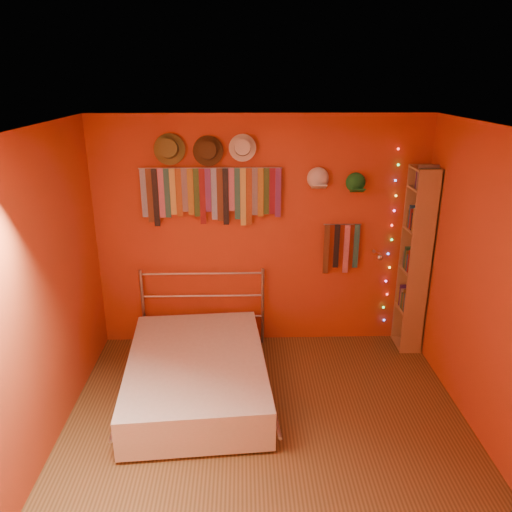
{
  "coord_description": "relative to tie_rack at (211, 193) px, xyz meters",
  "views": [
    {
      "loc": [
        -0.19,
        -3.33,
        2.85
      ],
      "look_at": [
        -0.08,
        0.9,
        1.31
      ],
      "focal_mm": 35.0,
      "sensor_mm": 36.0,
      "label": 1
    }
  ],
  "objects": [
    {
      "name": "ground",
      "position": [
        0.51,
        -1.68,
        -1.72
      ],
      "size": [
        3.5,
        3.5,
        0.0
      ],
      "primitive_type": "plane",
      "color": "#523B1C",
      "rests_on": "ground"
    },
    {
      "name": "back_wall",
      "position": [
        0.51,
        0.07,
        -0.47
      ],
      "size": [
        3.5,
        0.02,
        2.5
      ],
      "primitive_type": "cube",
      "color": "#A9351B",
      "rests_on": "ground"
    },
    {
      "name": "right_wall",
      "position": [
        2.26,
        -1.68,
        -0.47
      ],
      "size": [
        0.02,
        3.5,
        2.5
      ],
      "primitive_type": "cube",
      "color": "#A9351B",
      "rests_on": "ground"
    },
    {
      "name": "left_wall",
      "position": [
        -1.24,
        -1.68,
        -0.47
      ],
      "size": [
        0.02,
        3.5,
        2.5
      ],
      "primitive_type": "cube",
      "color": "#A9351B",
      "rests_on": "ground"
    },
    {
      "name": "ceiling",
      "position": [
        0.51,
        -1.68,
        0.78
      ],
      "size": [
        3.5,
        3.5,
        0.02
      ],
      "primitive_type": "cube",
      "color": "white",
      "rests_on": "back_wall"
    },
    {
      "name": "tie_rack",
      "position": [
        0.0,
        0.0,
        0.0
      ],
      "size": [
        1.45,
        0.03,
        0.6
      ],
      "color": "#AAAAAE",
      "rests_on": "back_wall"
    },
    {
      "name": "small_tie_rack",
      "position": [
        1.37,
        0.0,
        -0.59
      ],
      "size": [
        0.4,
        0.03,
        0.56
      ],
      "color": "#AAAAAE",
      "rests_on": "back_wall"
    },
    {
      "name": "fedora_olive",
      "position": [
        -0.4,
        -0.03,
        0.45
      ],
      "size": [
        0.31,
        0.17,
        0.31
      ],
      "rotation": [
        1.36,
        0.0,
        0.0
      ],
      "color": "brown",
      "rests_on": "back_wall"
    },
    {
      "name": "fedora_brown",
      "position": [
        -0.02,
        -0.03,
        0.43
      ],
      "size": [
        0.3,
        0.16,
        0.3
      ],
      "rotation": [
        1.36,
        0.0,
        0.0
      ],
      "color": "#412E17",
      "rests_on": "back_wall"
    },
    {
      "name": "fedora_white",
      "position": [
        0.33,
        -0.03,
        0.46
      ],
      "size": [
        0.27,
        0.15,
        0.27
      ],
      "rotation": [
        1.36,
        0.0,
        0.0
      ],
      "color": "silver",
      "rests_on": "back_wall"
    },
    {
      "name": "cap_white",
      "position": [
        1.09,
        0.01,
        0.14
      ],
      "size": [
        0.2,
        0.25,
        0.2
      ],
      "color": "white",
      "rests_on": "back_wall"
    },
    {
      "name": "cap_green",
      "position": [
        1.48,
        0.01,
        0.09
      ],
      "size": [
        0.19,
        0.24,
        0.19
      ],
      "color": "#1B7C2F",
      "rests_on": "back_wall"
    },
    {
      "name": "fairy_lights",
      "position": [
        1.91,
        0.03,
        -0.53
      ],
      "size": [
        0.06,
        0.02,
        1.95
      ],
      "color": "#FF3333",
      "rests_on": "back_wall"
    },
    {
      "name": "reading_lamp",
      "position": [
        1.74,
        -0.15,
        -0.65
      ],
      "size": [
        0.07,
        0.28,
        0.08
      ],
      "color": "#AAAAAE",
      "rests_on": "back_wall"
    },
    {
      "name": "bookshelf",
      "position": [
        2.17,
        -0.15,
        -0.7
      ],
      "size": [
        0.25,
        0.34,
        2.0
      ],
      "color": "#A07B48",
      "rests_on": "ground"
    },
    {
      "name": "bed",
      "position": [
        -0.12,
        -0.97,
        -1.51
      ],
      "size": [
        1.47,
        1.89,
        0.89
      ],
      "rotation": [
        0.0,
        0.0,
        0.07
      ],
      "color": "#AAAAAE",
      "rests_on": "ground"
    }
  ]
}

